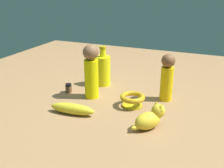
% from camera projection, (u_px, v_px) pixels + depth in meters
% --- Properties ---
extents(ground, '(2.00, 2.00, 0.00)m').
position_uv_depth(ground, '(112.00, 96.00, 1.31)').
color(ground, '#936D47').
extents(person_figure_adult, '(0.08, 0.08, 0.26)m').
position_uv_depth(person_figure_adult, '(91.00, 71.00, 1.25)').
color(person_figure_adult, yellow).
rests_on(person_figure_adult, ground).
extents(bowl, '(0.11, 0.11, 0.06)m').
position_uv_depth(bowl, '(132.00, 99.00, 1.19)').
color(bowl, gold).
rests_on(bowl, ground).
extents(person_figure_child, '(0.08, 0.08, 0.22)m').
position_uv_depth(person_figure_child, '(167.00, 77.00, 1.23)').
color(person_figure_child, yellow).
rests_on(person_figure_child, ground).
extents(banana, '(0.06, 0.20, 0.05)m').
position_uv_depth(banana, '(72.00, 109.00, 1.13)').
color(banana, gold).
rests_on(banana, ground).
extents(bottle_tall, '(0.08, 0.08, 0.21)m').
position_uv_depth(bottle_tall, '(103.00, 70.00, 1.42)').
color(bottle_tall, yellow).
rests_on(bottle_tall, ground).
extents(nail_polish_jar, '(0.03, 0.03, 0.05)m').
position_uv_depth(nail_polish_jar, '(69.00, 88.00, 1.35)').
color(nail_polish_jar, brown).
rests_on(nail_polish_jar, ground).
extents(cat_figurine, '(0.13, 0.12, 0.10)m').
position_uv_depth(cat_figurine, '(150.00, 118.00, 1.01)').
color(cat_figurine, gold).
rests_on(cat_figurine, ground).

